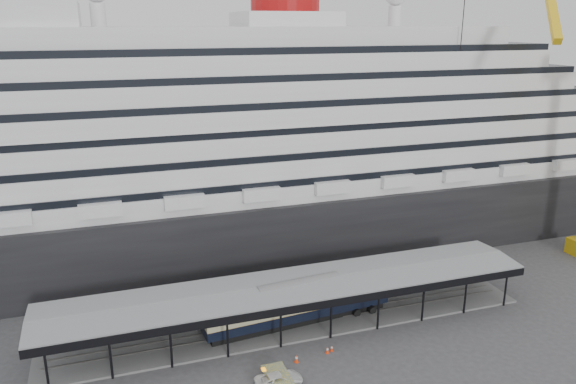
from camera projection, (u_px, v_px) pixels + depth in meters
name	position (u px, v px, depth m)	size (l,w,h in m)	color
ground	(309.00, 347.00, 60.31)	(200.00, 200.00, 0.00)	#3B3B3E
cruise_ship	(235.00, 127.00, 84.04)	(130.00, 30.00, 43.90)	black
platform_canopy	(294.00, 306.00, 64.16)	(56.00, 9.18, 5.30)	slate
port_truck	(279.00, 380.00, 53.66)	(2.14, 4.65, 1.29)	white
pullman_carriage	(299.00, 302.00, 64.26)	(22.66, 4.90, 22.08)	black
traffic_cone_left	(296.00, 359.00, 57.43)	(0.55, 0.55, 0.85)	#ED3A0D
traffic_cone_mid	(332.00, 348.00, 59.40)	(0.38, 0.38, 0.68)	red
traffic_cone_right	(327.00, 350.00, 59.02)	(0.49, 0.49, 0.76)	#F73C0D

